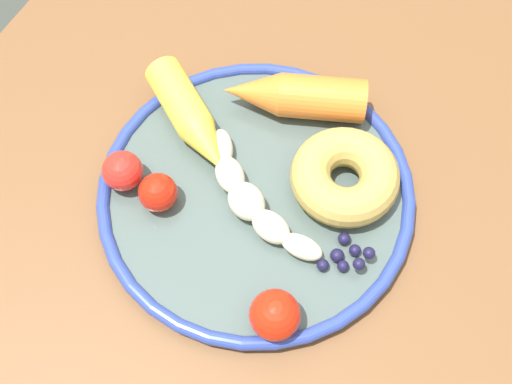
{
  "coord_description": "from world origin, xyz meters",
  "views": [
    {
      "loc": [
        0.28,
        0.09,
        1.27
      ],
      "look_at": [
        0.04,
        -0.04,
        0.75
      ],
      "focal_mm": 45.66,
      "sensor_mm": 36.0,
      "label": 1
    }
  ],
  "objects_px": {
    "blueberry_pile": "(346,255)",
    "dining_table": "(304,221)",
    "plate": "(256,193)",
    "tomato_near": "(275,315)",
    "carrot_yellow": "(191,118)",
    "tomato_far": "(123,171)",
    "banana": "(252,199)",
    "carrot_orange": "(294,96)",
    "donut": "(344,178)",
    "tomato_mid": "(158,193)"
  },
  "relations": [
    {
      "from": "blueberry_pile",
      "to": "dining_table",
      "type": "bearing_deg",
      "value": -135.9
    },
    {
      "from": "plate",
      "to": "tomato_near",
      "type": "distance_m",
      "value": 0.12
    },
    {
      "from": "carrot_yellow",
      "to": "tomato_far",
      "type": "xyz_separation_m",
      "value": [
        0.08,
        -0.03,
        0.0
      ]
    },
    {
      "from": "blueberry_pile",
      "to": "tomato_far",
      "type": "relative_size",
      "value": 1.13
    },
    {
      "from": "carrot_yellow",
      "to": "tomato_far",
      "type": "relative_size",
      "value": 3.4
    },
    {
      "from": "tomato_far",
      "to": "carrot_yellow",
      "type": "bearing_deg",
      "value": 161.42
    },
    {
      "from": "plate",
      "to": "blueberry_pile",
      "type": "xyz_separation_m",
      "value": [
        0.02,
        0.1,
        0.01
      ]
    },
    {
      "from": "plate",
      "to": "banana",
      "type": "distance_m",
      "value": 0.02
    },
    {
      "from": "dining_table",
      "to": "banana",
      "type": "relative_size",
      "value": 8.06
    },
    {
      "from": "tomato_near",
      "to": "tomato_far",
      "type": "bearing_deg",
      "value": -107.34
    },
    {
      "from": "tomato_near",
      "to": "plate",
      "type": "bearing_deg",
      "value": -145.63
    },
    {
      "from": "banana",
      "to": "carrot_orange",
      "type": "xyz_separation_m",
      "value": [
        -0.11,
        -0.01,
        0.01
      ]
    },
    {
      "from": "carrot_orange",
      "to": "carrot_yellow",
      "type": "bearing_deg",
      "value": -49.37
    },
    {
      "from": "dining_table",
      "to": "tomato_far",
      "type": "bearing_deg",
      "value": -59.82
    },
    {
      "from": "plate",
      "to": "donut",
      "type": "distance_m",
      "value": 0.08
    },
    {
      "from": "banana",
      "to": "tomato_near",
      "type": "relative_size",
      "value": 3.48
    },
    {
      "from": "donut",
      "to": "tomato_near",
      "type": "distance_m",
      "value": 0.14
    },
    {
      "from": "tomato_mid",
      "to": "blueberry_pile",
      "type": "bearing_deg",
      "value": 98.53
    },
    {
      "from": "carrot_orange",
      "to": "donut",
      "type": "bearing_deg",
      "value": 53.51
    },
    {
      "from": "plate",
      "to": "donut",
      "type": "height_order",
      "value": "donut"
    },
    {
      "from": "plate",
      "to": "banana",
      "type": "xyz_separation_m",
      "value": [
        0.01,
        0.0,
        0.02
      ]
    },
    {
      "from": "carrot_yellow",
      "to": "donut",
      "type": "xyz_separation_m",
      "value": [
        -0.01,
        0.15,
        0.0
      ]
    },
    {
      "from": "carrot_orange",
      "to": "donut",
      "type": "height_order",
      "value": "carrot_orange"
    },
    {
      "from": "donut",
      "to": "blueberry_pile",
      "type": "relative_size",
      "value": 2.36
    },
    {
      "from": "blueberry_pile",
      "to": "tomato_near",
      "type": "distance_m",
      "value": 0.08
    },
    {
      "from": "carrot_yellow",
      "to": "tomato_near",
      "type": "xyz_separation_m",
      "value": [
        0.13,
        0.15,
        0.0
      ]
    },
    {
      "from": "tomato_far",
      "to": "tomato_mid",
      "type": "bearing_deg",
      "value": 84.5
    },
    {
      "from": "carrot_orange",
      "to": "tomato_near",
      "type": "xyz_separation_m",
      "value": [
        0.2,
        0.08,
        0.0
      ]
    },
    {
      "from": "donut",
      "to": "tomato_mid",
      "type": "xyz_separation_m",
      "value": [
        0.09,
        -0.14,
        -0.0
      ]
    },
    {
      "from": "tomato_near",
      "to": "tomato_mid",
      "type": "bearing_deg",
      "value": -110.39
    },
    {
      "from": "dining_table",
      "to": "tomato_near",
      "type": "relative_size",
      "value": 28.05
    },
    {
      "from": "tomato_near",
      "to": "tomato_mid",
      "type": "relative_size",
      "value": 1.2
    },
    {
      "from": "tomato_mid",
      "to": "tomato_far",
      "type": "height_order",
      "value": "tomato_far"
    },
    {
      "from": "donut",
      "to": "tomato_far",
      "type": "bearing_deg",
      "value": -64.72
    },
    {
      "from": "plate",
      "to": "donut",
      "type": "xyz_separation_m",
      "value": [
        -0.04,
        0.07,
        0.02
      ]
    },
    {
      "from": "tomato_near",
      "to": "donut",
      "type": "bearing_deg",
      "value": -179.55
    },
    {
      "from": "dining_table",
      "to": "tomato_mid",
      "type": "distance_m",
      "value": 0.19
    },
    {
      "from": "banana",
      "to": "tomato_far",
      "type": "xyz_separation_m",
      "value": [
        0.03,
        -0.11,
        0.01
      ]
    },
    {
      "from": "dining_table",
      "to": "carrot_orange",
      "type": "height_order",
      "value": "carrot_orange"
    },
    {
      "from": "plate",
      "to": "carrot_orange",
      "type": "height_order",
      "value": "carrot_orange"
    },
    {
      "from": "donut",
      "to": "tomato_mid",
      "type": "bearing_deg",
      "value": -57.78
    },
    {
      "from": "tomato_near",
      "to": "carrot_yellow",
      "type": "bearing_deg",
      "value": -130.87
    },
    {
      "from": "carrot_orange",
      "to": "donut",
      "type": "relative_size",
      "value": 1.43
    },
    {
      "from": "plate",
      "to": "dining_table",
      "type": "bearing_deg",
      "value": 138.96
    },
    {
      "from": "dining_table",
      "to": "plate",
      "type": "bearing_deg",
      "value": -41.04
    },
    {
      "from": "blueberry_pile",
      "to": "tomato_near",
      "type": "relative_size",
      "value": 0.99
    },
    {
      "from": "donut",
      "to": "carrot_orange",
      "type": "bearing_deg",
      "value": -126.49
    },
    {
      "from": "banana",
      "to": "tomato_far",
      "type": "height_order",
      "value": "tomato_far"
    },
    {
      "from": "blueberry_pile",
      "to": "tomato_near",
      "type": "height_order",
      "value": "tomato_near"
    },
    {
      "from": "dining_table",
      "to": "tomato_mid",
      "type": "height_order",
      "value": "tomato_mid"
    }
  ]
}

